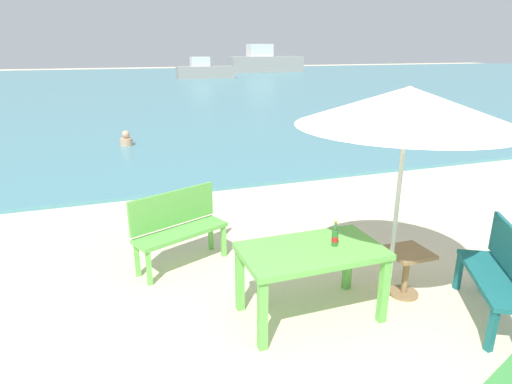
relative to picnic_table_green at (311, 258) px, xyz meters
The scene contains 11 objects.
ground_plane 1.06m from the picnic_table_green, 57.15° to the right, with size 120.00×120.00×0.00m, color beige.
sea_water 29.30m from the picnic_table_green, 89.11° to the left, with size 120.00×50.00×0.08m, color teal.
picnic_table_green is the anchor object (origin of this frame).
beer_bottle_amber 0.32m from the picnic_table_green, ahead, with size 0.07×0.07×0.26m.
patio_umbrella 1.71m from the picnic_table_green, ahead, with size 2.10×2.10×2.30m.
side_table_wood 1.21m from the picnic_table_green, ahead, with size 0.44×0.44×0.54m.
bench_teal_center 1.88m from the picnic_table_green, 21.20° to the right, with size 0.89×1.22×0.95m.
bench_green_left 1.90m from the picnic_table_green, 123.81° to the left, with size 1.25×0.80×0.95m.
swimmer_person 8.87m from the picnic_table_green, 98.03° to the left, with size 0.34×0.34×0.41m.
boat_sailboat 34.92m from the picnic_table_green, 78.64° to the left, with size 4.85×1.32×1.76m.
boat_ferry 44.24m from the picnic_table_green, 70.03° to the left, with size 7.81×2.13×2.84m.
Camera 1 is at (-2.28, -2.80, 2.64)m, focal length 30.76 mm.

